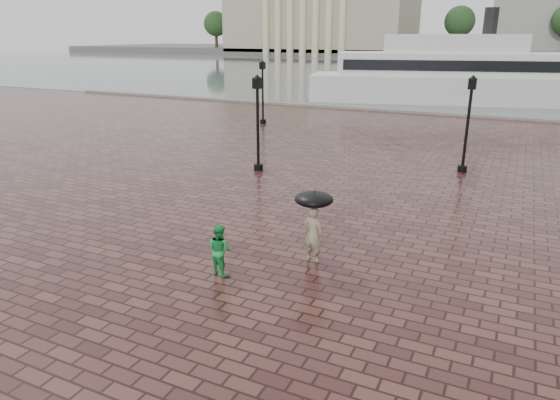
% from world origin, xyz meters
% --- Properties ---
extents(ground, '(300.00, 300.00, 0.00)m').
position_xyz_m(ground, '(0.00, 0.00, 0.00)').
color(ground, '#331817').
rests_on(ground, ground).
extents(harbour_water, '(240.00, 240.00, 0.00)m').
position_xyz_m(harbour_water, '(0.00, 92.00, 0.00)').
color(harbour_water, '#475056').
rests_on(harbour_water, ground).
extents(quay_edge, '(80.00, 0.60, 0.30)m').
position_xyz_m(quay_edge, '(0.00, 32.00, 0.00)').
color(quay_edge, slate).
rests_on(quay_edge, ground).
extents(far_shore, '(300.00, 60.00, 2.00)m').
position_xyz_m(far_shore, '(0.00, 160.00, 1.00)').
color(far_shore, '#4C4C47').
rests_on(far_shore, ground).
extents(museum, '(57.00, 32.50, 26.00)m').
position_xyz_m(museum, '(-55.00, 144.61, 13.91)').
color(museum, gray).
rests_on(museum, ground).
extents(far_trees, '(188.00, 8.00, 13.50)m').
position_xyz_m(far_trees, '(0.00, 138.00, 9.42)').
color(far_trees, '#2D2119').
rests_on(far_trees, ground).
extents(street_lamps, '(15.44, 12.44, 4.40)m').
position_xyz_m(street_lamps, '(-5.00, 15.33, 2.33)').
color(street_lamps, black).
rests_on(street_lamps, ground).
extents(adult_pedestrian, '(0.66, 0.48, 1.68)m').
position_xyz_m(adult_pedestrian, '(0.26, 1.63, 0.84)').
color(adult_pedestrian, gray).
rests_on(adult_pedestrian, ground).
extents(child_pedestrian, '(0.81, 0.69, 1.44)m').
position_xyz_m(child_pedestrian, '(-1.73, -0.25, 0.72)').
color(child_pedestrian, green).
rests_on(child_pedestrian, ground).
extents(ferry_near, '(26.99, 12.24, 8.61)m').
position_xyz_m(ferry_near, '(-1.49, 40.68, 2.59)').
color(ferry_near, silver).
rests_on(ferry_near, ground).
extents(umbrella, '(1.10, 1.10, 1.14)m').
position_xyz_m(umbrella, '(0.26, 1.63, 1.89)').
color(umbrella, black).
rests_on(umbrella, ground).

